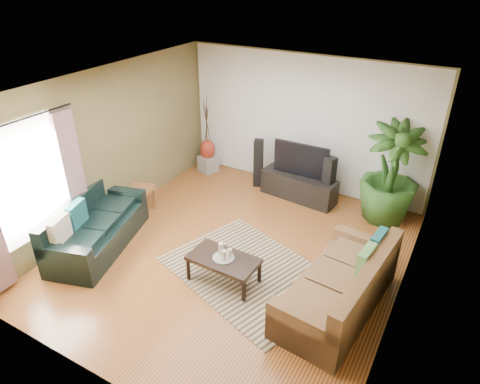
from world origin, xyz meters
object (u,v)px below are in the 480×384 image
Objects in this scene: pedestal at (208,164)px; tv_stand at (299,187)px; sofa_right at (338,281)px; side_table at (141,199)px; coffee_table at (224,269)px; television at (301,160)px; potted_plant at (391,174)px; vase at (208,150)px; sofa_left at (97,224)px; speaker_right at (328,182)px; speaker_left at (258,163)px.

tv_stand is at bearing -3.78° from pedestal.
side_table is at bearing -93.00° from sofa_right.
television is at bearing 92.04° from coffee_table.
pedestal is (-3.88, 0.08, -0.73)m from potted_plant.
vase is (-3.88, 0.08, -0.39)m from potted_plant.
tv_stand reaches higher than side_table.
pedestal is at bearing -16.54° from sofa_left.
speaker_right reaches higher than tv_stand.
sofa_left is 3.83m from tv_stand.
potted_plant is at bearing 26.08° from side_table.
coffee_table is (2.24, 0.27, -0.22)m from sofa_left.
sofa_left is 4.19m from speaker_right.
side_table is at bearing -145.05° from speaker_left.
sofa_left reaches higher than side_table.
coffee_table is at bearing -83.16° from tv_stand.
side_table reaches higher than coffee_table.
pedestal is (-0.00, 3.26, -0.25)m from sofa_left.
television is at bearing -168.91° from speaker_right.
speaker_right is at bearing -3.33° from pedestal.
vase is 0.95× the size of side_table.
sofa_left reaches higher than pedestal.
television reaches higher than coffee_table.
potted_plant reaches higher than side_table.
coffee_table is at bearing -86.86° from speaker_right.
sofa_right reaches higher than pedestal.
sofa_left is 0.94× the size of sofa_right.
sofa_right is (3.85, 0.58, 0.00)m from sofa_left.
sofa_left is at bearing -118.98° from tv_stand.
side_table is (-4.01, 0.63, -0.19)m from sofa_right.
sofa_right reaches higher than vase.
vase is at bearing 85.61° from side_table.
speaker_right is 2.12× the size of side_table.
potted_plant is at bearing 8.96° from tv_stand.
sofa_left is at bearing -117.61° from speaker_right.
tv_stand is 0.99m from speaker_left.
potted_plant is at bearing 62.45° from coffee_table.
sofa_left is 3.27m from pedestal.
potted_plant reaches higher than television.
sofa_left and sofa_right have the same top height.
coffee_table is 3.76m from vase.
potted_plant is 4.00× the size of vase.
speaker_right is (0.59, -0.02, 0.25)m from tv_stand.
sofa_right is at bearing -57.68° from television.
sofa_right is 1.16× the size of potted_plant.
coffee_table is 2.58m from side_table.
coffee_table is 0.56× the size of potted_plant.
television is 1.01m from speaker_left.
television is 1.09× the size of speaker_right.
speaker_left reaches higher than vase.
coffee_table is 3.13m from speaker_left.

